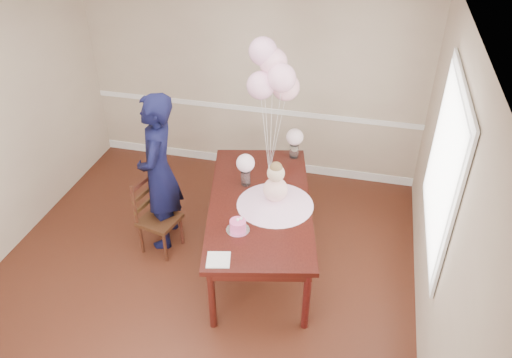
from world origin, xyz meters
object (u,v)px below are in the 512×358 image
object	(u,v)px
dining_table_top	(260,203)
birthday_cake	(238,225)
woman	(159,173)
dining_chair_seat	(160,220)

from	to	relation	value
dining_table_top	birthday_cake	distance (m)	0.52
woman	birthday_cake	bearing A→B (deg)	49.40
birthday_cake	woman	bearing A→B (deg)	151.04
dining_table_top	woman	bearing A→B (deg)	163.53
dining_table_top	dining_chair_seat	bearing A→B (deg)	172.37
dining_chair_seat	woman	bearing A→B (deg)	109.21
woman	dining_chair_seat	bearing A→B (deg)	-5.25
birthday_cake	dining_chair_seat	world-z (taller)	birthday_cake
birthday_cake	dining_chair_seat	xyz separation A→B (m)	(-1.02, 0.40, -0.44)
birthday_cake	woman	world-z (taller)	woman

